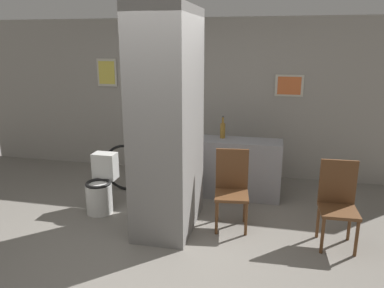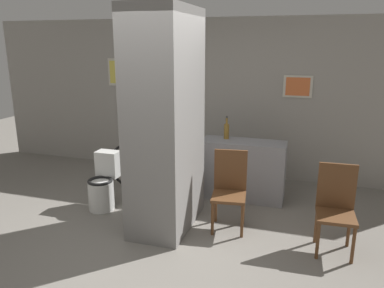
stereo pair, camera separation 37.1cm
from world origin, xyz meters
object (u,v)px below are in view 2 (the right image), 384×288
object	(u,v)px
chair_near_pillar	(230,187)
bicycle	(162,169)
chair_by_doorway	(336,206)
toilet	(103,185)
bottle_tall	(226,130)

from	to	relation	value
chair_near_pillar	bicycle	bearing A→B (deg)	139.53
chair_by_doorway	bicycle	size ratio (longest dim) A/B	0.54
chair_near_pillar	chair_by_doorway	world-z (taller)	same
toilet	chair_near_pillar	xyz separation A→B (m)	(1.76, -0.03, 0.19)
bicycle	toilet	bearing A→B (deg)	-127.53
toilet	bottle_tall	xyz separation A→B (m)	(1.49, 0.97, 0.65)
toilet	chair_near_pillar	distance (m)	1.77
toilet	chair_by_doorway	size ratio (longest dim) A/B	0.79
toilet	chair_by_doorway	xyz separation A→B (m)	(2.96, -0.21, 0.19)
toilet	chair_by_doorway	distance (m)	2.97
toilet	bottle_tall	distance (m)	1.90
chair_near_pillar	chair_by_doorway	bearing A→B (deg)	-15.91
chair_by_doorway	bicycle	world-z (taller)	chair_by_doorway
chair_by_doorway	chair_near_pillar	bearing A→B (deg)	169.21
chair_near_pillar	toilet	bearing A→B (deg)	171.57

